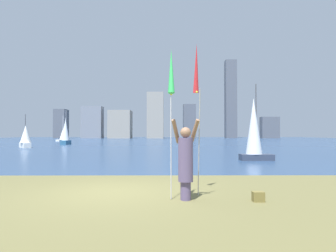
{
  "coord_description": "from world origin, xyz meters",
  "views": [
    {
      "loc": [
        1.46,
        -8.29,
        1.63
      ],
      "look_at": [
        1.57,
        11.55,
        2.12
      ],
      "focal_mm": 31.69,
      "sensor_mm": 36.0,
      "label": 1
    }
  ],
  "objects_px": {
    "sailboat_2": "(254,131)",
    "bag": "(258,197)",
    "person": "(186,160)",
    "sailboat_4": "(25,137)",
    "sailboat_7": "(64,134)",
    "kite_flag_right": "(196,72)",
    "sailboat_0": "(66,132)",
    "kite_flag_left": "(171,75)"
  },
  "relations": [
    {
      "from": "person",
      "to": "sailboat_7",
      "type": "height_order",
      "value": "sailboat_7"
    },
    {
      "from": "sailboat_0",
      "to": "sailboat_4",
      "type": "height_order",
      "value": "sailboat_0"
    },
    {
      "from": "kite_flag_left",
      "to": "sailboat_2",
      "type": "distance_m",
      "value": 12.03
    },
    {
      "from": "kite_flag_right",
      "to": "sailboat_4",
      "type": "height_order",
      "value": "kite_flag_right"
    },
    {
      "from": "sailboat_4",
      "to": "sailboat_7",
      "type": "relative_size",
      "value": 0.72
    },
    {
      "from": "kite_flag_left",
      "to": "sailboat_0",
      "type": "xyz_separation_m",
      "value": [
        -14.9,
        36.4,
        -1.25
      ]
    },
    {
      "from": "person",
      "to": "sailboat_0",
      "type": "relative_size",
      "value": 0.39
    },
    {
      "from": "sailboat_0",
      "to": "sailboat_7",
      "type": "height_order",
      "value": "sailboat_7"
    },
    {
      "from": "kite_flag_left",
      "to": "sailboat_7",
      "type": "height_order",
      "value": "sailboat_7"
    },
    {
      "from": "sailboat_2",
      "to": "kite_flag_right",
      "type": "bearing_deg",
      "value": -114.69
    },
    {
      "from": "person",
      "to": "kite_flag_left",
      "type": "relative_size",
      "value": 0.54
    },
    {
      "from": "person",
      "to": "kite_flag_right",
      "type": "bearing_deg",
      "value": 54.89
    },
    {
      "from": "bag",
      "to": "sailboat_4",
      "type": "distance_m",
      "value": 32.28
    },
    {
      "from": "kite_flag_right",
      "to": "sailboat_7",
      "type": "bearing_deg",
      "value": 112.53
    },
    {
      "from": "kite_flag_right",
      "to": "sailboat_2",
      "type": "height_order",
      "value": "sailboat_2"
    },
    {
      "from": "sailboat_4",
      "to": "person",
      "type": "bearing_deg",
      "value": -58.06
    },
    {
      "from": "sailboat_0",
      "to": "sailboat_2",
      "type": "relative_size",
      "value": 1.1
    },
    {
      "from": "person",
      "to": "sailboat_0",
      "type": "distance_m",
      "value": 39.28
    },
    {
      "from": "kite_flag_right",
      "to": "sailboat_2",
      "type": "bearing_deg",
      "value": 65.31
    },
    {
      "from": "sailboat_0",
      "to": "sailboat_4",
      "type": "xyz_separation_m",
      "value": [
        -1.23,
        -9.74,
        -0.56
      ]
    },
    {
      "from": "bag",
      "to": "sailboat_2",
      "type": "xyz_separation_m",
      "value": [
        3.11,
        10.75,
        1.63
      ]
    },
    {
      "from": "person",
      "to": "bag",
      "type": "distance_m",
      "value": 1.93
    },
    {
      "from": "kite_flag_right",
      "to": "sailboat_4",
      "type": "distance_m",
      "value": 30.73
    },
    {
      "from": "sailboat_2",
      "to": "bag",
      "type": "bearing_deg",
      "value": -106.14
    },
    {
      "from": "sailboat_2",
      "to": "person",
      "type": "bearing_deg",
      "value": -114.57
    },
    {
      "from": "sailboat_4",
      "to": "sailboat_2",
      "type": "bearing_deg",
      "value": -36.68
    },
    {
      "from": "kite_flag_right",
      "to": "bag",
      "type": "distance_m",
      "value": 3.63
    },
    {
      "from": "sailboat_0",
      "to": "kite_flag_left",
      "type": "bearing_deg",
      "value": -67.74
    },
    {
      "from": "kite_flag_right",
      "to": "sailboat_0",
      "type": "xyz_separation_m",
      "value": [
        -15.61,
        35.36,
        -1.55
      ]
    },
    {
      "from": "kite_flag_right",
      "to": "sailboat_2",
      "type": "relative_size",
      "value": 0.88
    },
    {
      "from": "kite_flag_left",
      "to": "sailboat_4",
      "type": "bearing_deg",
      "value": 121.18
    },
    {
      "from": "person",
      "to": "sailboat_2",
      "type": "distance_m",
      "value": 11.65
    },
    {
      "from": "kite_flag_left",
      "to": "kite_flag_right",
      "type": "distance_m",
      "value": 1.29
    },
    {
      "from": "sailboat_7",
      "to": "bag",
      "type": "bearing_deg",
      "value": -66.62
    },
    {
      "from": "kite_flag_left",
      "to": "kite_flag_right",
      "type": "bearing_deg",
      "value": 55.67
    },
    {
      "from": "sailboat_4",
      "to": "bag",
      "type": "bearing_deg",
      "value": -55.63
    },
    {
      "from": "sailboat_7",
      "to": "sailboat_2",
      "type": "bearing_deg",
      "value": -58.6
    },
    {
      "from": "sailboat_2",
      "to": "sailboat_4",
      "type": "xyz_separation_m",
      "value": [
        -21.32,
        15.88,
        -0.54
      ]
    },
    {
      "from": "bag",
      "to": "sailboat_2",
      "type": "distance_m",
      "value": 11.31
    },
    {
      "from": "sailboat_2",
      "to": "sailboat_7",
      "type": "distance_m",
      "value": 51.03
    },
    {
      "from": "person",
      "to": "sailboat_4",
      "type": "distance_m",
      "value": 31.17
    },
    {
      "from": "kite_flag_right",
      "to": "sailboat_0",
      "type": "distance_m",
      "value": 38.68
    }
  ]
}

